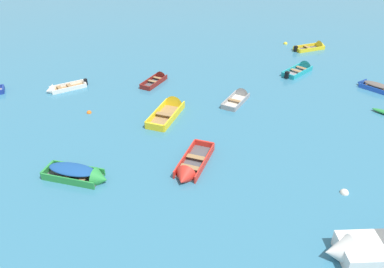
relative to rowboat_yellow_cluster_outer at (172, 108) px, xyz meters
The scene contains 12 objects.
rowboat_yellow_cluster_outer is the anchor object (origin of this frame).
rowboat_white_back_row_left 9.86m from the rowboat_yellow_cluster_outer, 156.24° to the left, with size 3.27×2.33×0.94m.
rowboat_red_back_row_center 7.62m from the rowboat_yellow_cluster_outer, 84.02° to the right, with size 2.78×4.22×1.19m.
rowboat_grey_near_right 5.59m from the rowboat_yellow_cluster_outer, 16.83° to the left, with size 2.70×3.32×1.06m.
rowboat_turquoise_center 13.83m from the rowboat_yellow_cluster_outer, 29.78° to the left, with size 3.51×3.29×1.14m.
rowboat_yellow_cluster_inner 19.85m from the rowboat_yellow_cluster_outer, 39.51° to the left, with size 3.80×2.22×1.12m.
rowboat_green_outer_right 9.21m from the rowboat_yellow_cluster_outer, 123.28° to the right, with size 3.89×2.38×1.19m.
rowboat_maroon_outer_left 5.61m from the rowboat_yellow_cluster_outer, 100.23° to the left, with size 2.46×3.22×0.92m.
rowboat_blue_near_left 16.61m from the rowboat_yellow_cluster_outer, ahead, with size 2.59×2.83×0.92m.
mooring_buoy_trailing 5.99m from the rowboat_yellow_cluster_outer, behind, with size 0.36×0.36×0.36m, color orange.
mooring_buoy_midfield 19.05m from the rowboat_yellow_cluster_outer, 48.64° to the left, with size 0.43×0.43×0.43m, color yellow.
mooring_buoy_central 13.23m from the rowboat_yellow_cluster_outer, 47.97° to the right, with size 0.46×0.46×0.46m, color silver.
Camera 1 is at (-1.44, 4.58, 13.05)m, focal length 35.13 mm.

